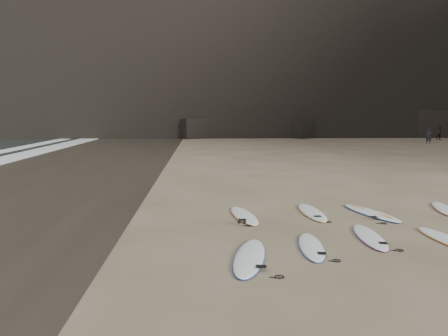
% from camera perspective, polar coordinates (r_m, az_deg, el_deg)
% --- Properties ---
extents(ground, '(240.00, 240.00, 0.00)m').
position_cam_1_polar(ground, '(12.22, 20.67, -8.90)').
color(ground, '#897559').
rests_on(ground, ground).
extents(wet_sand, '(12.00, 200.00, 0.01)m').
position_cam_1_polar(wet_sand, '(22.51, -24.31, -1.79)').
color(wet_sand, '#383026').
rests_on(wet_sand, ground).
extents(surfboard_0, '(1.22, 2.83, 0.10)m').
position_cam_1_polar(surfboard_0, '(10.14, 3.36, -11.49)').
color(surfboard_0, white).
rests_on(surfboard_0, ground).
extents(surfboard_1, '(0.85, 2.38, 0.08)m').
position_cam_1_polar(surfboard_1, '(11.10, 11.33, -9.98)').
color(surfboard_1, white).
rests_on(surfboard_1, ground).
extents(surfboard_2, '(0.84, 2.53, 0.09)m').
position_cam_1_polar(surfboard_2, '(12.30, 18.49, -8.49)').
color(surfboard_2, white).
rests_on(surfboard_2, ground).
extents(surfboard_5, '(0.99, 2.63, 0.09)m').
position_cam_1_polar(surfboard_5, '(14.00, 2.64, -6.18)').
color(surfboard_5, white).
rests_on(surfboard_5, ground).
extents(surfboard_6, '(0.68, 2.64, 0.09)m').
position_cam_1_polar(surfboard_6, '(14.71, 11.42, -5.65)').
color(surfboard_6, white).
rests_on(surfboard_6, ground).
extents(surfboard_7, '(1.39, 2.84, 0.10)m').
position_cam_1_polar(surfboard_7, '(15.13, 18.65, -5.53)').
color(surfboard_7, white).
rests_on(surfboard_7, ground).
extents(surfboard_8, '(1.18, 2.39, 0.08)m').
position_cam_1_polar(surfboard_8, '(16.75, 26.77, -4.74)').
color(surfboard_8, white).
rests_on(surfboard_8, ground).
extents(person_a, '(0.71, 0.66, 1.63)m').
position_cam_1_polar(person_a, '(50.46, 25.19, 3.80)').
color(person_a, black).
rests_on(person_a, ground).
extents(person_b, '(0.86, 0.70, 1.64)m').
position_cam_1_polar(person_b, '(58.02, 26.38, 4.11)').
color(person_b, black).
rests_on(person_b, ground).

